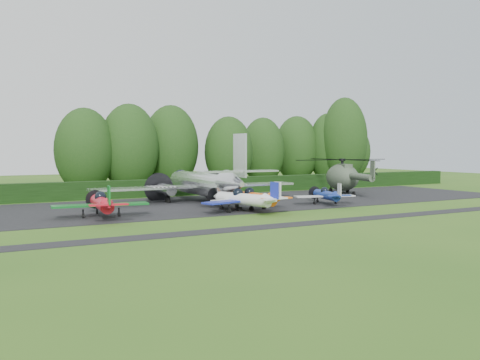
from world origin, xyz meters
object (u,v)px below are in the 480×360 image
transport_plane (203,184)px  light_plane_orange (253,198)px  light_plane_blue (326,195)px  helicopter (343,175)px  sign_board (377,179)px  light_plane_red (102,203)px  light_plane_white (243,199)px

transport_plane → light_plane_orange: transport_plane is taller
light_plane_blue → helicopter: 13.96m
transport_plane → light_plane_blue: bearing=-38.4°
sign_board → transport_plane: bearing=-163.2°
light_plane_red → transport_plane: bearing=22.8°
light_plane_orange → helicopter: helicopter is taller
light_plane_white → sign_board: (33.00, 18.15, -0.12)m
light_plane_red → sign_board: (44.96, 15.98, -0.14)m
light_plane_white → sign_board: light_plane_white is taller
sign_board → light_plane_red: bearing=-159.2°
transport_plane → light_plane_blue: size_ratio=3.44×
light_plane_red → light_plane_orange: 13.43m
transport_plane → light_plane_red: size_ratio=2.79×
light_plane_white → transport_plane: bearing=103.5°
light_plane_white → helicopter: helicopter is taller
light_plane_white → light_plane_orange: bearing=37.6°
helicopter → light_plane_red: bearing=177.7°
light_plane_white → light_plane_blue: size_ratio=1.22×
light_plane_blue → light_plane_white: bearing=172.8°
light_plane_white → sign_board: 37.66m
light_plane_red → light_plane_blue: size_ratio=1.24×
light_plane_orange → helicopter: size_ratio=0.50×
transport_plane → light_plane_red: (-12.31, -6.88, -0.79)m
light_plane_blue → sign_board: light_plane_blue is taller
light_plane_orange → light_plane_red: bearing=176.7°
light_plane_red → helicopter: bearing=8.8°
light_plane_white → light_plane_orange: 1.48m
light_plane_orange → transport_plane: bearing=100.5°
light_plane_blue → light_plane_orange: bearing=170.5°
light_plane_orange → helicopter: 21.80m
light_plane_blue → helicopter: (10.09, 9.56, 1.34)m
light_plane_red → light_plane_white: size_ratio=1.02×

